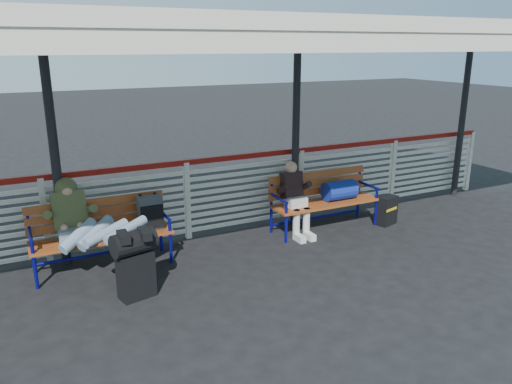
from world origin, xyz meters
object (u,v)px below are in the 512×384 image
bench_right (330,193)px  companion_person (295,198)px  traveler_man (93,227)px  suitcase_side (387,210)px  bench_left (116,223)px  luggage_stack (135,262)px

bench_right → companion_person: companion_person is taller
bench_right → companion_person: size_ratio=1.57×
traveler_man → suitcase_side: 4.69m
suitcase_side → bench_left: bearing=158.4°
bench_left → companion_person: (2.73, -0.10, 0.00)m
bench_right → traveler_man: size_ratio=1.10×
bench_left → luggage_stack: bearing=-89.7°
luggage_stack → companion_person: companion_person is taller
bench_left → companion_person: companion_person is taller
luggage_stack → bench_left: bench_left is taller
bench_left → bench_right: bearing=-1.4°
bench_right → suitcase_side: 1.05m
traveler_man → suitcase_side: bearing=-0.6°
traveler_man → companion_person: bearing=4.6°
companion_person → bench_right: bearing=1.3°
luggage_stack → bench_left: bearing=77.2°
bench_left → companion_person: size_ratio=1.57×
bench_left → traveler_man: (-0.34, -0.35, 0.11)m
companion_person → suitcase_side: size_ratio=2.38×
luggage_stack → traveler_man: traveler_man is taller
companion_person → suitcase_side: 1.67m
traveler_man → companion_person: (3.07, 0.25, -0.11)m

